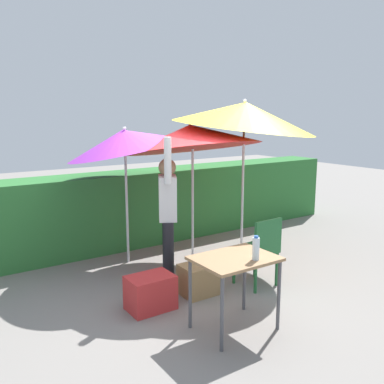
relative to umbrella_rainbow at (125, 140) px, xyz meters
The scene contains 11 objects.
ground_plane 2.16m from the umbrella_rainbow, 58.76° to the right, with size 24.00×24.00×0.00m, color gray.
hedge_row 1.56m from the umbrella_rainbow, 51.57° to the left, with size 8.00×0.70×1.21m, color #2D7033.
umbrella_rainbow is the anchor object (origin of this frame).
umbrella_orange 0.93m from the umbrella_rainbow, 27.74° to the right, with size 1.98×2.00×2.17m.
umbrella_yellow 1.74m from the umbrella_rainbow, 25.85° to the right, with size 2.11×2.09×2.48m.
person_vendor 1.24m from the umbrella_rainbow, 80.35° to the right, with size 0.37×0.53×1.88m.
chair_plastic 2.36m from the umbrella_rainbow, 59.86° to the right, with size 0.46×0.46×0.89m.
cooler_box 2.23m from the umbrella_rainbow, 106.30° to the right, with size 0.51×0.36×0.39m, color red.
crate_cardboard 2.19m from the umbrella_rainbow, 80.97° to the right, with size 0.44×0.34×0.37m, color #9E7A4C.
folding_table 2.61m from the umbrella_rainbow, 88.63° to the right, with size 0.80×0.60×0.76m.
bottle_water 2.69m from the umbrella_rainbow, 86.00° to the right, with size 0.07×0.07×0.24m.
Camera 1 is at (-3.12, -4.34, 2.16)m, focal length 39.13 mm.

